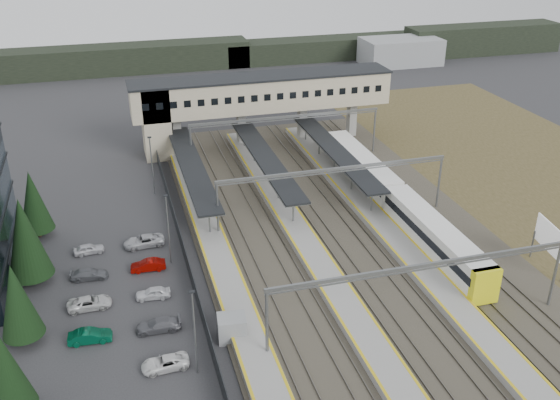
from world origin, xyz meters
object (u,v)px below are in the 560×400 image
object	(u,v)px
relay_cabin_far	(232,328)
billboard	(551,240)
train	(395,200)
footbridge	(245,98)

from	to	relation	value
relay_cabin_far	billboard	xyz separation A→B (m)	(34.36, 2.29, 2.34)
relay_cabin_far	train	size ratio (longest dim) A/B	0.07
footbridge	billboard	world-z (taller)	footbridge
train	billboard	world-z (taller)	billboard
relay_cabin_far	billboard	distance (m)	34.52
billboard	train	bearing A→B (deg)	122.35
footbridge	train	bearing A→B (deg)	-66.49
relay_cabin_far	billboard	size ratio (longest dim) A/B	0.45
train	billboard	distance (m)	18.85
footbridge	train	world-z (taller)	footbridge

